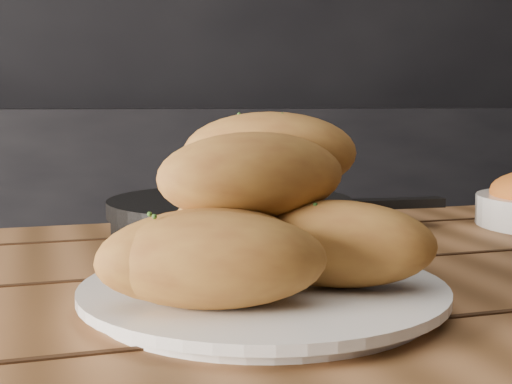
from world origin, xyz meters
name	(u,v)px	position (x,y,z in m)	size (l,w,h in m)	color
plate	(263,294)	(0.29, 0.29, 0.76)	(0.30, 0.30, 0.02)	white
bread_rolls	(253,219)	(0.28, 0.28, 0.82)	(0.28, 0.25, 0.14)	#A6732E
skillet	(232,216)	(0.35, 0.61, 0.77)	(0.44, 0.30, 0.05)	black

